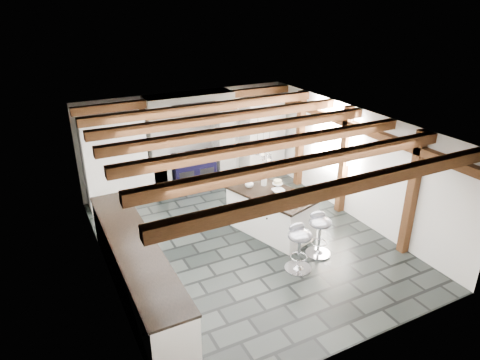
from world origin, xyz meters
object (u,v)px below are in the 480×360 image
kitchen_island (271,211)px  bar_stool_far (299,242)px  bar_stool_near (320,229)px  range_cooker (193,171)px

kitchen_island → bar_stool_far: 1.34m
kitchen_island → bar_stool_near: size_ratio=2.28×
kitchen_island → bar_stool_near: kitchen_island is taller
bar_stool_far → bar_stool_near: bearing=27.0°
bar_stool_near → range_cooker: bearing=125.5°
range_cooker → bar_stool_far: 3.89m
kitchen_island → range_cooker: bearing=86.2°
range_cooker → bar_stool_near: 3.78m
kitchen_island → bar_stool_near: (0.35, -1.10, 0.08)m
kitchen_island → bar_stool_far: size_ratio=2.23×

